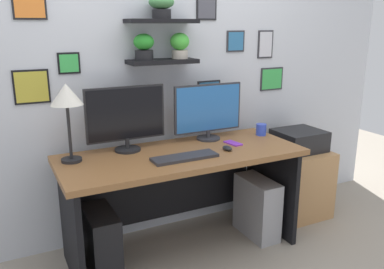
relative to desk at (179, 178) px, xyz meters
The scene contains 14 objects.
ground_plane 0.54m from the desk, 90.00° to the right, with size 8.00×8.00×0.00m, color gray.
back_wall_assembly 0.90m from the desk, 89.77° to the left, with size 4.40×0.24×2.70m.
desk is the anchor object (origin of this frame).
monitor_left 0.57m from the desk, 153.10° to the left, with size 0.55×0.18×0.45m.
monitor_right 0.56m from the desk, 26.90° to the left, with size 0.55×0.18×0.42m.
keyboard 0.29m from the desk, 102.70° to the right, with size 0.44×0.14×0.02m, color #2D2D33.
computer_mouse 0.40m from the desk, 26.28° to the right, with size 0.06×0.09×0.03m, color black.
desk_lamp 0.94m from the desk, behind, with size 0.20×0.20×0.50m.
cell_phone 0.47m from the desk, ahead, with size 0.07×0.14×0.01m, color purple.
coffee_mug 0.79m from the desk, ahead, with size 0.08×0.08×0.09m, color blue.
drawer_cabinet 1.17m from the desk, ahead, with size 0.44×0.50×0.57m, color tan.
printer 1.15m from the desk, ahead, with size 0.38×0.34×0.17m, color black.
computer_tower_left 0.68m from the desk, behind, with size 0.18×0.40×0.43m, color black.
computer_tower_right 0.70m from the desk, ahead, with size 0.18×0.40×0.46m, color #99999E.
Camera 1 is at (-1.11, -2.37, 1.60)m, focal length 37.64 mm.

